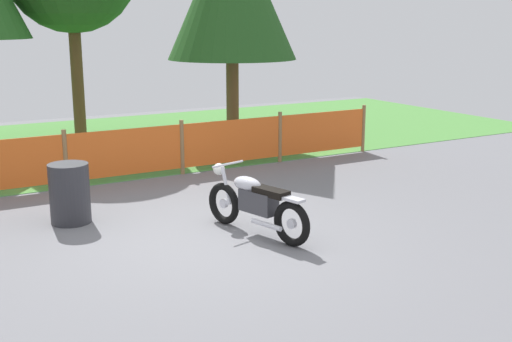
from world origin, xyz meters
TOP-DOWN VIEW (x-y plane):
  - ground at (0.00, 0.00)m, footprint 24.00×24.00m
  - grass_verge at (0.00, 7.44)m, footprint 24.00×7.81m
  - barrier_fence at (0.00, 3.54)m, footprint 11.08×0.08m
  - motorcycle_lead at (0.55, -0.24)m, footprint 0.72×1.91m
  - oil_drum at (-1.53, 1.55)m, footprint 0.58×0.58m

SIDE VIEW (x-z plane):
  - ground at x=0.00m, z-range -0.02..0.00m
  - grass_verge at x=0.00m, z-range 0.00..0.01m
  - oil_drum at x=-1.53m, z-range 0.00..0.88m
  - motorcycle_lead at x=0.55m, z-range -0.01..0.91m
  - barrier_fence at x=0.00m, z-range 0.02..1.07m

